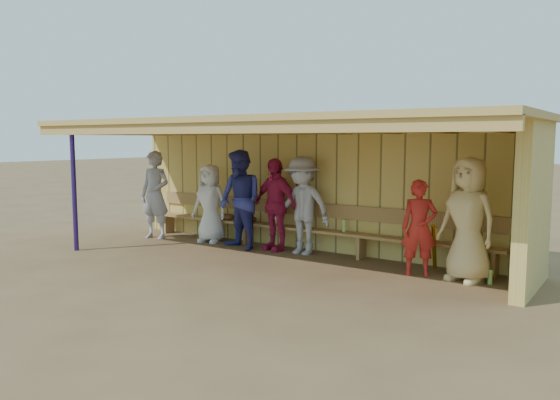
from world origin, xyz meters
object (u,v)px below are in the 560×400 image
object	(u,v)px
player_c	(240,200)
player_h	(468,220)
player_a	(155,195)
player_b	(210,203)
player_e	(302,206)
bench	(302,223)
player_d	(275,204)
player_g	(419,228)

from	to	relation	value
player_c	player_h	size ratio (longest dim) A/B	1.03
player_a	player_b	size ratio (longest dim) A/B	1.17
player_b	player_e	world-z (taller)	player_e
bench	player_d	bearing A→B (deg)	-145.20
player_c	player_g	bearing A→B (deg)	12.98
player_a	player_e	bearing A→B (deg)	-3.32
player_h	player_d	bearing A→B (deg)	-165.32
player_c	player_h	bearing A→B (deg)	13.81
player_b	bench	size ratio (longest dim) A/B	0.21
player_a	player_h	xyz separation A→B (m)	(6.60, 0.15, -0.00)
player_c	player_g	world-z (taller)	player_c
player_c	bench	distance (m)	1.29
player_b	player_c	bearing A→B (deg)	-20.35
player_b	player_d	bearing A→B (deg)	-5.09
player_a	player_d	bearing A→B (deg)	-1.80
player_d	player_e	size ratio (longest dim) A/B	0.98
player_e	player_d	bearing A→B (deg)	-179.52
player_a	player_d	distance (m)	2.90
bench	player_a	bearing A→B (deg)	-167.43
player_a	player_c	distance (m)	2.25
player_d	player_c	bearing A→B (deg)	-144.65
player_b	bench	distance (m)	2.09
player_a	player_g	distance (m)	5.88
player_b	bench	bearing A→B (deg)	2.78
player_c	bench	xyz separation A→B (m)	(1.05, 0.60, -0.44)
player_b	player_e	xyz separation A→B (m)	(2.23, 0.08, 0.10)
player_d	player_h	distance (m)	3.75
player_a	player_h	world-z (taller)	player_a
player_c	player_d	bearing A→B (deg)	39.26
player_c	player_d	xyz separation A→B (m)	(0.61, 0.30, -0.08)
player_g	player_h	bearing A→B (deg)	-20.18
player_b	player_g	world-z (taller)	player_b
player_b	player_h	xyz separation A→B (m)	(5.34, -0.20, 0.13)
player_c	player_a	bearing A→B (deg)	-163.00
player_d	player_g	size ratio (longest dim) A/B	1.18
player_d	player_h	xyz separation A→B (m)	(3.74, -0.28, 0.05)
player_a	bench	size ratio (longest dim) A/B	0.25
player_b	player_h	bearing A→B (deg)	-10.00
player_h	player_e	bearing A→B (deg)	-166.17
player_a	player_d	xyz separation A→B (m)	(2.86, 0.43, -0.06)
player_g	player_a	bearing A→B (deg)	156.41
bench	player_e	bearing A→B (deg)	-58.09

